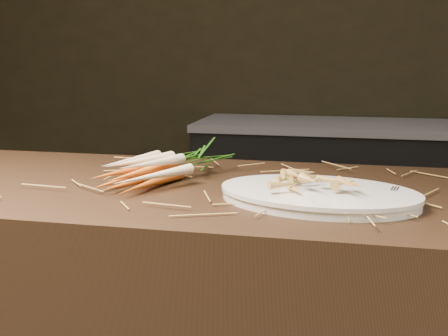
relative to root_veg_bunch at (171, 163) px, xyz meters
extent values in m
cube|color=black|center=(0.21, 2.14, 0.46)|extent=(5.00, 0.04, 2.80)
cube|color=black|center=(0.51, 1.82, -0.54)|extent=(1.80, 0.60, 0.80)
cube|color=#99999E|center=(0.51, 1.82, -0.12)|extent=(1.82, 0.62, 0.04)
cone|color=#D15516|center=(-0.08, -0.10, -0.02)|extent=(0.11, 0.24, 0.03)
cone|color=#D15516|center=(-0.05, -0.11, -0.02)|extent=(0.12, 0.24, 0.03)
cone|color=#D15516|center=(-0.01, -0.12, -0.02)|extent=(0.10, 0.24, 0.03)
cone|color=#D15516|center=(-0.07, -0.11, 0.00)|extent=(0.13, 0.24, 0.03)
cone|color=#D15516|center=(-0.03, -0.12, 0.00)|extent=(0.11, 0.24, 0.03)
cone|color=beige|center=(-0.07, -0.09, 0.02)|extent=(0.08, 0.23, 0.04)
cone|color=beige|center=(-0.04, -0.11, 0.02)|extent=(0.11, 0.22, 0.04)
cone|color=beige|center=(-0.01, -0.11, 0.02)|extent=(0.10, 0.22, 0.04)
cone|color=beige|center=(0.00, -0.15, 0.00)|extent=(0.14, 0.21, 0.03)
ellipsoid|color=#295A11|center=(0.03, 0.09, 0.00)|extent=(0.21, 0.25, 0.08)
cube|color=silver|center=(0.52, -0.20, -0.02)|extent=(0.05, 0.16, 0.00)
camera|label=1|loc=(0.43, -1.33, 0.27)|focal=45.00mm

